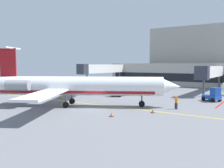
# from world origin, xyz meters

# --- Properties ---
(ground) EXTENTS (120.00, 120.00, 0.11)m
(ground) POSITION_xyz_m (0.00, 0.00, -0.05)
(ground) COLOR slate
(terminal_building) EXTENTS (62.13, 16.52, 17.64)m
(terminal_building) POSITION_xyz_m (5.67, 48.76, 6.37)
(terminal_building) COLOR #ADA89E
(terminal_building) RESTS_ON ground
(jet_bridge_west) EXTENTS (2.40, 20.22, 5.93)m
(jet_bridge_west) POSITION_xyz_m (9.86, 29.15, 4.56)
(jet_bridge_west) COLOR silver
(jet_bridge_west) RESTS_ON ground
(jet_bridge_east) EXTENTS (2.40, 20.40, 6.33)m
(jet_bridge_east) POSITION_xyz_m (-19.46, 29.06, 4.95)
(jet_bridge_east) COLOR silver
(jet_bridge_east) RESTS_ON ground
(regional_jet) EXTENTS (28.27, 23.80, 8.78)m
(regional_jet) POSITION_xyz_m (-3.76, 0.10, 2.99)
(regional_jet) COLOR white
(regional_jet) RESTS_ON ground
(baggage_tug) EXTENTS (2.06, 3.17, 1.97)m
(baggage_tug) POSITION_xyz_m (-3.99, 13.10, 0.90)
(baggage_tug) COLOR silver
(baggage_tug) RESTS_ON ground
(pushback_tractor) EXTENTS (3.26, 2.95, 2.38)m
(pushback_tractor) POSITION_xyz_m (12.79, 16.38, 1.04)
(pushback_tractor) COLOR #1E4CB2
(pushback_tractor) RESTS_ON ground
(belt_loader) EXTENTS (4.46, 3.97, 2.18)m
(belt_loader) POSITION_xyz_m (-19.98, 25.77, 0.99)
(belt_loader) COLOR #E5B20C
(belt_loader) RESTS_ON ground
(marshaller) EXTENTS (0.80, 0.40, 1.90)m
(marshaller) POSITION_xyz_m (9.98, 6.08, 0.96)
(marshaller) COLOR #191E33
(marshaller) RESTS_ON ground
(safety_cone_alpha) EXTENTS (0.47, 0.47, 0.55)m
(safety_cone_alpha) POSITION_xyz_m (-14.99, 4.30, 0.25)
(safety_cone_alpha) COLOR orange
(safety_cone_alpha) RESTS_ON ground
(safety_cone_bravo) EXTENTS (0.47, 0.47, 0.55)m
(safety_cone_bravo) POSITION_xyz_m (-11.13, 4.74, 0.25)
(safety_cone_bravo) COLOR orange
(safety_cone_bravo) RESTS_ON ground
(safety_cone_charlie) EXTENTS (0.47, 0.47, 0.55)m
(safety_cone_charlie) POSITION_xyz_m (5.18, -2.94, 0.25)
(safety_cone_charlie) COLOR orange
(safety_cone_charlie) RESTS_ON ground
(safety_cone_delta) EXTENTS (0.47, 0.47, 0.55)m
(safety_cone_delta) POSITION_xyz_m (8.36, 1.86, 0.25)
(safety_cone_delta) COLOR orange
(safety_cone_delta) RESTS_ON ground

